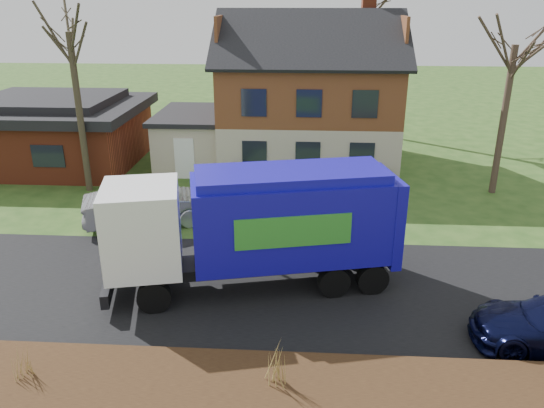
{
  "coord_description": "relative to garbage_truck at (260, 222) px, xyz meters",
  "views": [
    {
      "loc": [
        1.81,
        -14.64,
        8.63
      ],
      "look_at": [
        0.74,
        2.5,
        1.92
      ],
      "focal_mm": 35.0,
      "sensor_mm": 36.0,
      "label": 1
    }
  ],
  "objects": [
    {
      "name": "grass_clump_west",
      "position": [
        -5.18,
        -5.08,
        -1.51
      ],
      "size": [
        0.31,
        0.25,
        0.81
      ],
      "color": "#A38348",
      "rests_on": "mulch_verge"
    },
    {
      "name": "tree_front_east",
      "position": [
        10.26,
        9.42,
        5.62
      ],
      "size": [
        3.47,
        3.47,
        9.64
      ],
      "color": "#47362A",
      "rests_on": "ground"
    },
    {
      "name": "grass_clump_mid",
      "position": [
        0.73,
        -4.95,
        -1.39
      ],
      "size": [
        0.38,
        0.31,
        1.06
      ],
      "color": "#A38748",
      "rests_on": "mulch_verge"
    },
    {
      "name": "tree_front_west",
      "position": [
        -8.94,
        8.5,
        6.09
      ],
      "size": [
        3.39,
        3.39,
        10.08
      ],
      "color": "#3C3424",
      "rests_on": "ground"
    },
    {
      "name": "mulch_verge",
      "position": [
        -0.52,
        -5.5,
        -2.07
      ],
      "size": [
        80.0,
        3.5,
        0.3
      ],
      "primitive_type": "cube",
      "color": "black",
      "rests_on": "ground"
    },
    {
      "name": "ranch_house",
      "position": [
        -12.52,
        12.8,
        -0.4
      ],
      "size": [
        9.8,
        8.2,
        3.7
      ],
      "color": "maroon",
      "rests_on": "ground"
    },
    {
      "name": "main_house",
      "position": [
        0.97,
        13.71,
        1.81
      ],
      "size": [
        12.95,
        8.95,
        9.26
      ],
      "color": "#C0B29A",
      "rests_on": "ground"
    },
    {
      "name": "ground",
      "position": [
        -0.52,
        -0.2,
        -2.22
      ],
      "size": [
        120.0,
        120.0,
        0.0
      ],
      "primitive_type": "plane",
      "color": "#264717",
      "rests_on": "ground"
    },
    {
      "name": "road",
      "position": [
        -0.52,
        -0.2,
        -2.21
      ],
      "size": [
        80.0,
        7.0,
        0.02
      ],
      "primitive_type": "cube",
      "color": "black",
      "rests_on": "ground"
    },
    {
      "name": "silver_sedan",
      "position": [
        -4.88,
        4.7,
        -1.37
      ],
      "size": [
        5.46,
        3.36,
        1.7
      ],
      "primitive_type": "imported",
      "rotation": [
        0.0,
        0.0,
        1.9
      ],
      "color": "#A2A5AA",
      "rests_on": "ground"
    },
    {
      "name": "garbage_truck",
      "position": [
        0.0,
        0.0,
        0.0
      ],
      "size": [
        9.28,
        4.32,
        3.84
      ],
      "rotation": [
        0.0,
        0.0,
        0.22
      ],
      "color": "black",
      "rests_on": "ground"
    }
  ]
}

